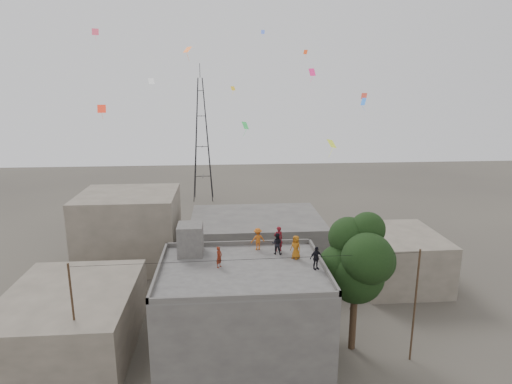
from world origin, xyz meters
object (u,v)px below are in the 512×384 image
stair_head_box (190,239)px  tree (359,261)px  transmission_tower (202,140)px  person_red_adult (278,239)px  person_dark_adult (316,258)px

stair_head_box → tree: size_ratio=0.22×
tree → stair_head_box: bearing=169.3°
transmission_tower → person_red_adult: size_ratio=11.75×
transmission_tower → person_red_adult: transmission_tower is taller
person_red_adult → person_dark_adult: 3.59m
transmission_tower → person_dark_adult: transmission_tower is taller
stair_head_box → transmission_tower: size_ratio=0.10×
person_red_adult → stair_head_box: bearing=-14.0°
tree → transmission_tower: transmission_tower is taller
tree → transmission_tower: size_ratio=0.45×
stair_head_box → person_dark_adult: bearing=-21.7°
person_dark_adult → tree: bearing=-4.2°
stair_head_box → transmission_tower: bearing=91.2°
stair_head_box → transmission_tower: (-0.80, 37.40, 1.97)m
stair_head_box → tree: bearing=-10.7°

